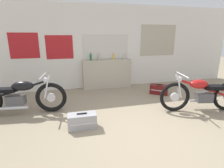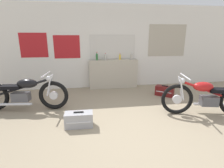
{
  "view_description": "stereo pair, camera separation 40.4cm",
  "coord_description": "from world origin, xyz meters",
  "views": [
    {
      "loc": [
        -1.31,
        -2.64,
        1.78
      ],
      "look_at": [
        -0.31,
        1.13,
        0.7
      ],
      "focal_mm": 28.0,
      "sensor_mm": 36.0,
      "label": 1
    },
    {
      "loc": [
        -0.91,
        -2.72,
        1.78
      ],
      "look_at": [
        -0.31,
        1.13,
        0.7
      ],
      "focal_mm": 28.0,
      "sensor_mm": 36.0,
      "label": 2
    }
  ],
  "objects": [
    {
      "name": "hard_case_darkred",
      "position": [
        1.46,
        2.06,
        0.15
      ],
      "size": [
        0.58,
        0.53,
        0.32
      ],
      "color": "maroon",
      "rests_on": "ground_plane"
    },
    {
      "name": "ground_plane",
      "position": [
        0.0,
        0.0,
        0.0
      ],
      "size": [
        24.0,
        24.0,
        0.0
      ],
      "primitive_type": "plane",
      "color": "gray"
    },
    {
      "name": "hard_case_silver",
      "position": [
        -1.08,
        0.54,
        0.15
      ],
      "size": [
        0.57,
        0.29,
        0.32
      ],
      "color": "#9E9EA3",
      "rests_on": "ground_plane"
    },
    {
      "name": "wall_back",
      "position": [
        0.01,
        3.35,
        1.4
      ],
      "size": [
        10.0,
        0.07,
        2.8
      ],
      "color": "silver",
      "rests_on": "ground_plane"
    },
    {
      "name": "motorcycle_red",
      "position": [
        1.8,
        0.66,
        0.43
      ],
      "size": [
        1.99,
        0.69,
        0.92
      ],
      "color": "black",
      "rests_on": "ground_plane"
    },
    {
      "name": "motorcycle_black",
      "position": [
        -2.42,
        1.6,
        0.43
      ],
      "size": [
        2.15,
        0.64,
        0.9
      ],
      "color": "black",
      "rests_on": "ground_plane"
    },
    {
      "name": "sill_counter",
      "position": [
        0.05,
        3.17,
        0.49
      ],
      "size": [
        1.67,
        0.28,
        0.99
      ],
      "color": "#B7AD99",
      "rests_on": "ground_plane"
    },
    {
      "name": "bottle_center",
      "position": [
        0.28,
        3.16,
        1.09
      ],
      "size": [
        0.06,
        0.06,
        0.22
      ],
      "color": "gold",
      "rests_on": "sill_counter"
    },
    {
      "name": "bottle_right_center",
      "position": [
        0.68,
        3.14,
        1.1
      ],
      "size": [
        0.07,
        0.07,
        0.26
      ],
      "color": "#B7B2A8",
      "rests_on": "sill_counter"
    },
    {
      "name": "bottle_left_center",
      "position": [
        -0.21,
        3.22,
        1.09
      ],
      "size": [
        0.07,
        0.07,
        0.22
      ],
      "color": "#B7B2A8",
      "rests_on": "sill_counter"
    },
    {
      "name": "bottle_leftmost",
      "position": [
        -0.51,
        3.16,
        1.11
      ],
      "size": [
        0.07,
        0.07,
        0.27
      ],
      "color": "#23662D",
      "rests_on": "sill_counter"
    }
  ]
}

